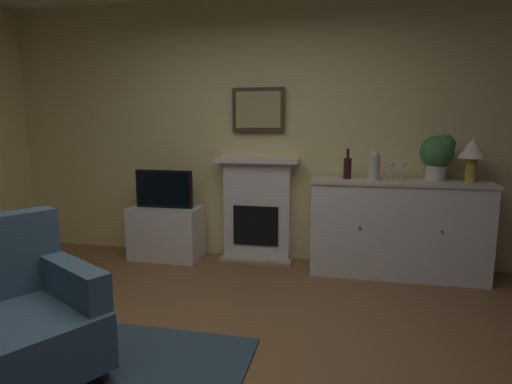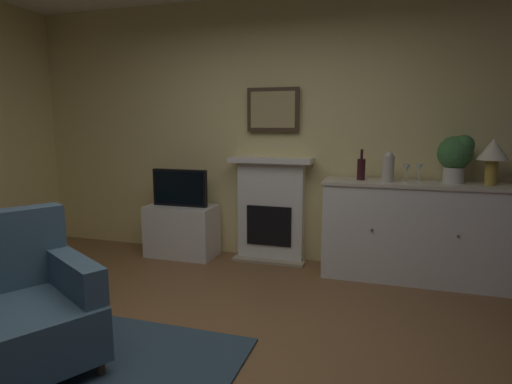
{
  "view_description": "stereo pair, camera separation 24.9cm",
  "coord_description": "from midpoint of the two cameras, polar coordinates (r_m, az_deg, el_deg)",
  "views": [
    {
      "loc": [
        0.81,
        -2.11,
        1.45
      ],
      "look_at": [
        0.23,
        0.58,
        1.0
      ],
      "focal_mm": 29.47,
      "sensor_mm": 36.0,
      "label": 1
    },
    {
      "loc": [
        1.06,
        -2.05,
        1.45
      ],
      "look_at": [
        0.23,
        0.58,
        1.0
      ],
      "focal_mm": 29.47,
      "sensor_mm": 36.0,
      "label": 2
    }
  ],
  "objects": [
    {
      "name": "fireplace_unit",
      "position": [
        4.47,
        -1.41,
        -2.39
      ],
      "size": [
        0.87,
        0.3,
        1.1
      ],
      "color": "white",
      "rests_on": "ground_plane"
    },
    {
      "name": "wine_glass_left",
      "position": [
        4.08,
        16.27,
        3.2
      ],
      "size": [
        0.07,
        0.07,
        0.16
      ],
      "color": "silver",
      "rests_on": "sideboard_cabinet"
    },
    {
      "name": "table_lamp",
      "position": [
        4.2,
        25.82,
        4.97
      ],
      "size": [
        0.26,
        0.26,
        0.4
      ],
      "color": "#B79338",
      "rests_on": "sideboard_cabinet"
    },
    {
      "name": "sideboard_cabinet",
      "position": [
        4.21,
        16.98,
        -4.71
      ],
      "size": [
        1.64,
        0.49,
        0.92
      ],
      "color": "white",
      "rests_on": "ground_plane"
    },
    {
      "name": "framed_picture",
      "position": [
        4.42,
        -1.32,
        11.1
      ],
      "size": [
        0.55,
        0.04,
        0.45
      ],
      "color": "#473323"
    },
    {
      "name": "tv_set",
      "position": [
        4.59,
        -13.9,
        0.39
      ],
      "size": [
        0.62,
        0.07,
        0.4
      ],
      "color": "black",
      "rests_on": "tv_cabinet"
    },
    {
      "name": "wine_bottle",
      "position": [
        4.12,
        10.63,
        3.26
      ],
      "size": [
        0.08,
        0.08,
        0.29
      ],
      "color": "#331419",
      "rests_on": "sideboard_cabinet"
    },
    {
      "name": "tv_cabinet",
      "position": [
        4.7,
        -13.55,
        -5.38
      ],
      "size": [
        0.75,
        0.42,
        0.56
      ],
      "color": "white",
      "rests_on": "ground_plane"
    },
    {
      "name": "armchair",
      "position": [
        2.85,
        -32.69,
        -14.25
      ],
      "size": [
        1.08,
        1.06,
        0.92
      ],
      "color": "#3F596B",
      "rests_on": "ground_plane"
    },
    {
      "name": "wall_rear",
      "position": [
        4.48,
        0.12,
        8.22
      ],
      "size": [
        6.0,
        0.06,
        2.74
      ],
      "primitive_type": "cube",
      "color": "#EAD68C",
      "rests_on": "ground_plane"
    },
    {
      "name": "ground_plane",
      "position": [
        2.73,
        -11.02,
        -24.25
      ],
      "size": [
        6.0,
        4.66,
        0.1
      ],
      "primitive_type": "cube",
      "color": "brown",
      "rests_on": "ground"
    },
    {
      "name": "potted_plant_small",
      "position": [
        4.19,
        21.92,
        4.9
      ],
      "size": [
        0.3,
        0.3,
        0.43
      ],
      "color": "beige",
      "rests_on": "sideboard_cabinet"
    },
    {
      "name": "wine_glass_center",
      "position": [
        4.15,
        17.72,
        3.23
      ],
      "size": [
        0.07,
        0.07,
        0.16
      ],
      "color": "silver",
      "rests_on": "sideboard_cabinet"
    },
    {
      "name": "vase_decorative",
      "position": [
        4.05,
        14.03,
        3.49
      ],
      "size": [
        0.11,
        0.11,
        0.28
      ],
      "color": "beige",
      "rests_on": "sideboard_cabinet"
    }
  ]
}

